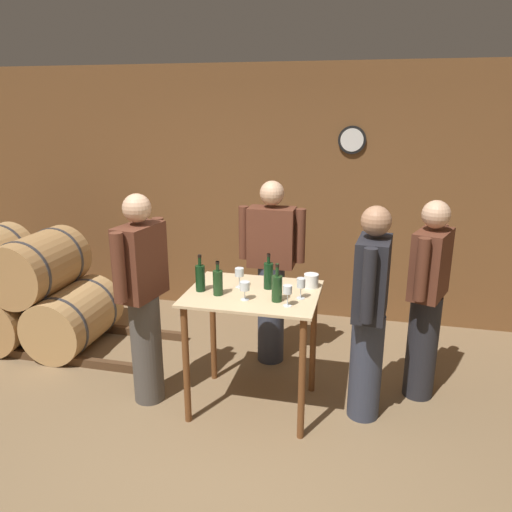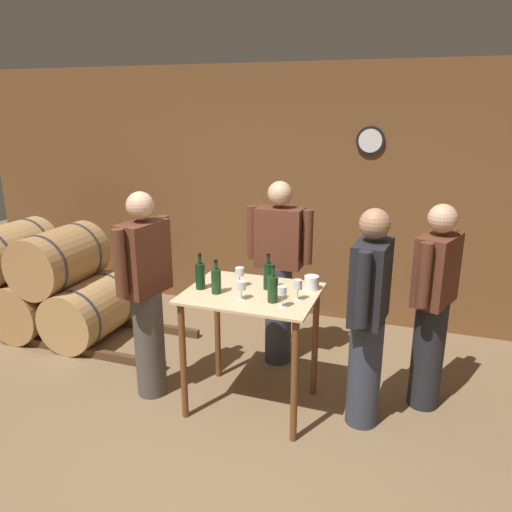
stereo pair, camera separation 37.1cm
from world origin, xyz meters
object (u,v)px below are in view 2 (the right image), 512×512
at_px(wine_bottle_left, 216,280).
at_px(wine_glass_near_center, 241,286).
at_px(wine_bottle_center, 268,275).
at_px(person_host, 433,305).
at_px(wine_bottle_right, 273,288).
at_px(wine_glass_near_right, 282,292).
at_px(ice_bucket, 312,283).
at_px(person_visitor_bearded, 368,316).
at_px(person_visitor_near_door, 146,292).
at_px(wine_glass_far_side, 298,285).
at_px(wine_glass_near_left, 240,272).
at_px(wine_bottle_far_left, 200,275).
at_px(person_visitor_with_scarf, 279,270).

bearing_deg(wine_bottle_left, wine_glass_near_center, -13.41).
bearing_deg(wine_bottle_center, person_host, 16.66).
xyz_separation_m(wine_bottle_right, wine_glass_near_right, (0.09, -0.07, 0.01)).
xyz_separation_m(ice_bucket, person_visitor_bearded, (0.45, -0.14, -0.15)).
bearing_deg(wine_bottle_left, wine_glass_near_right, -9.97).
relative_size(wine_glass_near_center, person_visitor_bearded, 0.08).
xyz_separation_m(wine_glass_near_right, person_visitor_near_door, (-1.13, 0.10, -0.18)).
relative_size(wine_bottle_center, wine_glass_far_side, 1.79).
height_order(wine_bottle_right, wine_glass_near_right, wine_bottle_right).
xyz_separation_m(wine_bottle_left, wine_bottle_center, (0.33, 0.21, 0.01)).
relative_size(wine_glass_near_left, person_host, 0.09).
bearing_deg(ice_bucket, wine_glass_near_center, -139.37).
bearing_deg(ice_bucket, wine_glass_near_left, -166.30).
height_order(wine_bottle_far_left, wine_bottle_left, wine_bottle_far_left).
height_order(person_host, person_visitor_with_scarf, person_visitor_with_scarf).
height_order(wine_bottle_right, ice_bucket, wine_bottle_right).
bearing_deg(person_host, ice_bucket, -163.91).
relative_size(wine_glass_near_center, wine_glass_far_side, 0.89).
xyz_separation_m(wine_bottle_far_left, wine_bottle_center, (0.48, 0.16, 0.00)).
relative_size(wine_bottle_left, wine_glass_near_right, 1.70).
distance_m(wine_bottle_far_left, wine_bottle_center, 0.51).
distance_m(wine_bottle_far_left, person_visitor_with_scarf, 0.92).
height_order(person_host, person_visitor_bearded, person_visitor_bearded).
height_order(wine_bottle_far_left, person_host, person_host).
height_order(wine_glass_near_left, wine_glass_near_center, wine_glass_near_left).
distance_m(wine_bottle_far_left, wine_bottle_left, 0.16).
bearing_deg(wine_glass_near_center, person_visitor_with_scarf, 89.76).
height_order(wine_bottle_left, wine_bottle_center, wine_bottle_center).
bearing_deg(person_visitor_near_door, wine_glass_near_center, -3.91).
relative_size(wine_bottle_center, person_visitor_with_scarf, 0.16).
relative_size(wine_bottle_far_left, wine_bottle_center, 1.03).
height_order(wine_bottle_center, person_host, person_host).
bearing_deg(wine_bottle_left, wine_glass_near_left, 58.89).
distance_m(wine_glass_near_center, ice_bucket, 0.56).
bearing_deg(person_visitor_bearded, person_visitor_with_scarf, 141.33).
relative_size(person_visitor_with_scarf, person_visitor_near_door, 1.00).
distance_m(wine_bottle_center, person_visitor_bearded, 0.78).
distance_m(wine_glass_near_right, person_visitor_with_scarf, 1.03).
bearing_deg(wine_glass_near_left, wine_glass_far_side, -13.63).
relative_size(wine_bottle_center, person_visitor_near_door, 0.16).
xyz_separation_m(wine_bottle_far_left, wine_bottle_right, (0.59, -0.07, -0.00)).
relative_size(wine_glass_near_right, person_visitor_bearded, 0.09).
relative_size(wine_bottle_far_left, wine_glass_far_side, 1.84).
bearing_deg(wine_glass_far_side, person_visitor_near_door, -177.01).
height_order(wine_glass_near_left, person_visitor_bearded, person_visitor_bearded).
height_order(ice_bucket, person_visitor_bearded, person_visitor_bearded).
height_order(wine_bottle_center, person_visitor_bearded, person_visitor_bearded).
bearing_deg(person_visitor_with_scarf, person_host, -13.11).
distance_m(wine_bottle_far_left, wine_glass_near_center, 0.38).
bearing_deg(wine_glass_near_center, wine_bottle_far_left, 164.92).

